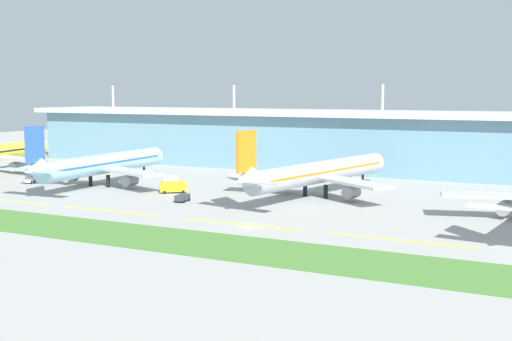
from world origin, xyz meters
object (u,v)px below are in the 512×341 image
object	(u,v)px
pushback_tug	(182,197)
safety_cone_nose_front	(62,192)
airliner_near_middle	(102,164)
airliner_center	(319,173)
baggage_cart	(30,179)
fuel_truck	(173,185)

from	to	relation	value
pushback_tug	safety_cone_nose_front	bearing A→B (deg)	-174.50
airliner_near_middle	airliner_center	xyz separation A→B (m)	(64.16, 9.78, 0.01)
baggage_cart	pushback_tug	distance (m)	60.08
safety_cone_nose_front	baggage_cart	bearing A→B (deg)	154.36
fuel_truck	pushback_tug	size ratio (longest dim) A/B	1.55
airliner_center	baggage_cart	world-z (taller)	airliner_center
baggage_cart	pushback_tug	xyz separation A→B (m)	(59.61, -7.56, -0.16)
fuel_truck	safety_cone_nose_front	xyz separation A→B (m)	(-26.12, -14.64, -1.91)
airliner_near_middle	airliner_center	bearing A→B (deg)	8.67
airliner_center	safety_cone_nose_front	size ratio (longest dim) A/B	99.13
airliner_near_middle	fuel_truck	distance (m)	26.54
fuel_truck	airliner_center	bearing A→B (deg)	17.38
airliner_center	safety_cone_nose_front	xyz separation A→B (m)	(-64.16, -26.55, -6.11)
baggage_cart	pushback_tug	world-z (taller)	baggage_cart
safety_cone_nose_front	pushback_tug	bearing A→B (deg)	5.50
airliner_center	pushback_tug	distance (m)	36.37
safety_cone_nose_front	airliner_center	bearing A→B (deg)	22.48
pushback_tug	fuel_truck	bearing A→B (deg)	133.11
airliner_near_middle	safety_cone_nose_front	world-z (taller)	airliner_near_middle
fuel_truck	pushback_tug	world-z (taller)	fuel_truck
airliner_center	pushback_tug	bearing A→B (deg)	-140.20
airliner_near_middle	airliner_center	size ratio (longest dim) A/B	0.91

